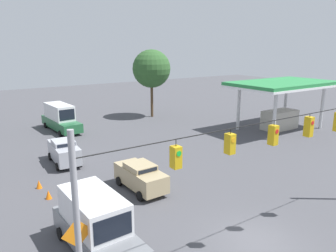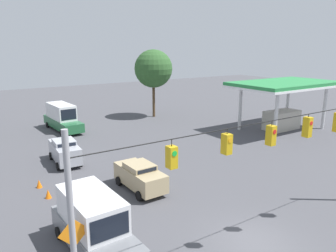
% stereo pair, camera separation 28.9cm
% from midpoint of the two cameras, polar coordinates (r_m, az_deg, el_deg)
% --- Properties ---
extents(ground_plane, '(140.00, 140.00, 0.00)m').
position_cam_midpoint_polar(ground_plane, '(17.92, 14.51, -18.85)').
color(ground_plane, '#47474C').
extents(overhead_signal_span, '(18.30, 0.38, 7.21)m').
position_cam_midpoint_polar(overhead_signal_span, '(15.73, 17.44, -5.03)').
color(overhead_signal_span, '#939399').
rests_on(overhead_signal_span, ground_plane).
extents(sedan_silver_withflow_far, '(2.21, 4.55, 1.99)m').
position_cam_midpoint_polar(sedan_silver_withflow_far, '(28.55, -17.93, -4.21)').
color(sedan_silver_withflow_far, '#A8AAB2').
rests_on(sedan_silver_withflow_far, ground_plane).
extents(sedan_tan_withflow_mid, '(2.09, 4.46, 1.85)m').
position_cam_midpoint_polar(sedan_tan_withflow_mid, '(22.46, -5.20, -8.69)').
color(sedan_tan_withflow_mid, tan).
rests_on(sedan_tan_withflow_mid, ground_plane).
extents(box_truck_green_withflow_deep, '(2.74, 7.57, 3.02)m').
position_cam_midpoint_polar(box_truck_green_withflow_deep, '(39.75, -18.45, 1.40)').
color(box_truck_green_withflow_deep, '#236038').
rests_on(box_truck_green_withflow_deep, ground_plane).
extents(box_truck_grey_parked_shoulder, '(2.63, 6.39, 2.82)m').
position_cam_midpoint_polar(box_truck_grey_parked_shoulder, '(16.46, -12.97, -16.24)').
color(box_truck_grey_parked_shoulder, slate).
rests_on(box_truck_grey_parked_shoulder, ground_plane).
extents(traffic_cone_nearest, '(0.39, 0.39, 0.59)m').
position_cam_midpoint_polar(traffic_cone_nearest, '(16.91, -14.32, -19.81)').
color(traffic_cone_nearest, orange).
rests_on(traffic_cone_nearest, ground_plane).
extents(traffic_cone_second, '(0.39, 0.39, 0.59)m').
position_cam_midpoint_polar(traffic_cone_second, '(18.58, -16.67, -16.68)').
color(traffic_cone_second, orange).
rests_on(traffic_cone_second, ground_plane).
extents(traffic_cone_third, '(0.39, 0.39, 0.59)m').
position_cam_midpoint_polar(traffic_cone_third, '(20.50, -18.44, -13.77)').
color(traffic_cone_third, orange).
rests_on(traffic_cone_third, ground_plane).
extents(traffic_cone_fourth, '(0.39, 0.39, 0.59)m').
position_cam_midpoint_polar(traffic_cone_fourth, '(22.73, -20.45, -11.12)').
color(traffic_cone_fourth, orange).
rests_on(traffic_cone_fourth, ground_plane).
extents(traffic_cone_fifth, '(0.39, 0.39, 0.59)m').
position_cam_midpoint_polar(traffic_cone_fifth, '(24.51, -21.88, -9.40)').
color(traffic_cone_fifth, orange).
rests_on(traffic_cone_fifth, ground_plane).
extents(gas_station, '(12.28, 7.32, 5.57)m').
position_cam_midpoint_polar(gas_station, '(39.96, 19.00, 5.17)').
color(gas_station, '#288442').
rests_on(gas_station, ground_plane).
extents(work_zone_sign, '(1.27, 0.06, 2.84)m').
position_cam_midpoint_polar(work_zone_sign, '(14.46, -16.08, -18.29)').
color(work_zone_sign, slate).
rests_on(work_zone_sign, ground_plane).
extents(tree_horizon_left, '(5.08, 5.08, 9.10)m').
position_cam_midpoint_polar(tree_horizon_left, '(44.44, -3.08, 9.92)').
color(tree_horizon_left, '#4C3823').
rests_on(tree_horizon_left, ground_plane).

